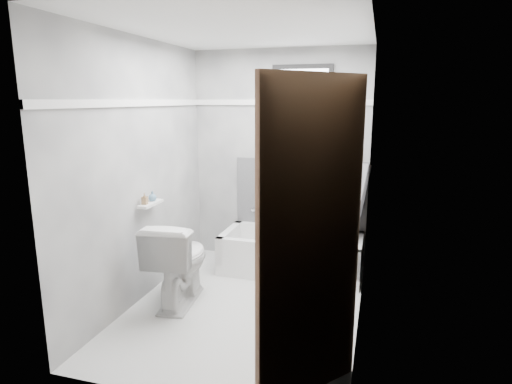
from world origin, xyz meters
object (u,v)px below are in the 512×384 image
at_px(bathtub, 291,253).
at_px(soap_bottle_a, 145,199).
at_px(door, 350,267).
at_px(soap_bottle_b, 152,196).
at_px(toilet, 179,261).
at_px(office_chair, 326,215).

bearing_deg(bathtub, soap_bottle_a, -139.85).
xyz_separation_m(door, soap_bottle_b, (-1.92, 1.36, -0.04)).
bearing_deg(toilet, office_chair, -145.70).
bearing_deg(soap_bottle_b, office_chair, 29.99).
bearing_deg(soap_bottle_a, door, -32.50).
bearing_deg(bathtub, office_chair, 5.69).
height_order(toilet, soap_bottle_a, soap_bottle_a).
distance_m(door, soap_bottle_a, 2.28).
relative_size(bathtub, office_chair, 1.38).
bearing_deg(door, office_chair, 99.86).
relative_size(office_chair, soap_bottle_b, 11.23).
xyz_separation_m(office_chair, door, (0.39, -2.25, 0.34)).
height_order(office_chair, soap_bottle_b, office_chair).
bearing_deg(bathtub, soap_bottle_b, -144.10).
bearing_deg(office_chair, bathtub, -148.08).
bearing_deg(door, bathtub, 108.75).
xyz_separation_m(bathtub, soap_bottle_b, (-1.17, -0.85, 0.75)).
xyz_separation_m(bathtub, toilet, (-0.85, -0.99, 0.18)).
bearing_deg(toilet, door, 136.68).
bearing_deg(office_chair, toilet, -113.50).
bearing_deg(bathtub, toilet, -130.67).
distance_m(toilet, soap_bottle_b, 0.67).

